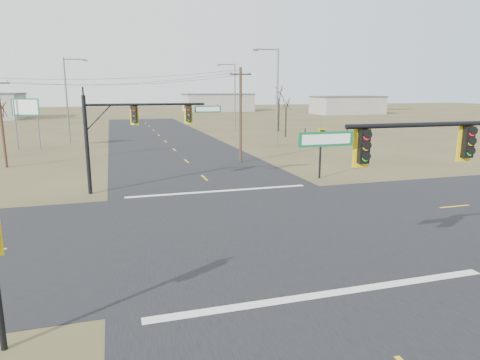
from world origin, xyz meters
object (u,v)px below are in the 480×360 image
streetlight_b (233,93)px  streetlight_c (68,96)px  utility_pole_near (241,114)px  streetlight_a (275,92)px  bare_tree_c (286,103)px  mast_arm_far (138,122)px  highway_sign (26,113)px  mast_arm_near (464,154)px  pedestal_signal_ne (322,141)px  bare_tree_d (279,91)px  utility_pole_far (1,120)px

streetlight_b → streetlight_c: streetlight_b is taller
utility_pole_near → streetlight_b: size_ratio=0.80×
streetlight_a → bare_tree_c: bearing=61.2°
streetlight_a → streetlight_b: (0.45, 19.41, -0.34)m
streetlight_a → streetlight_b: 19.42m
mast_arm_far → streetlight_c: 29.90m
highway_sign → bare_tree_c: bare_tree_c is taller
mast_arm_near → streetlight_a: 36.36m
pedestal_signal_ne → utility_pole_near: utility_pole_near is taller
mast_arm_far → bare_tree_d: size_ratio=1.13×
highway_sign → bare_tree_d: 36.64m
mast_arm_far → utility_pole_far: utility_pole_far is taller
highway_sign → streetlight_c: 7.19m
streetlight_b → streetlight_c: bearing=-156.6°
utility_pole_near → utility_pole_far: bearing=170.7°
utility_pole_far → streetlight_c: streetlight_c is taller
streetlight_a → streetlight_c: size_ratio=1.08×
utility_pole_near → streetlight_a: bearing=54.3°
streetlight_b → bare_tree_c: bearing=-64.0°
mast_arm_near → utility_pole_near: (-0.21, 25.54, 0.01)m
utility_pole_far → streetlight_b: (27.68, 26.23, 1.88)m
streetlight_c → bare_tree_c: (28.35, -1.59, -1.13)m
mast_arm_near → mast_arm_far: (-9.69, 16.84, 0.09)m
mast_arm_near → streetlight_a: (7.04, 35.63, 1.85)m
utility_pole_far → mast_arm_far: bearing=-48.7°
utility_pole_far → highway_sign: 11.47m
pedestal_signal_ne → streetlight_a: (3.58, 18.74, 3.46)m
mast_arm_far → bare_tree_d: bare_tree_d is taller
utility_pole_far → streetlight_b: 38.18m
pedestal_signal_ne → bare_tree_c: size_ratio=0.64×
utility_pole_near → streetlight_a: 12.56m
mast_arm_near → bare_tree_c: 46.02m
streetlight_c → streetlight_b: bearing=19.4°
streetlight_a → streetlight_b: size_ratio=1.06×
mast_arm_near → mast_arm_far: size_ratio=1.17×
utility_pole_near → utility_pole_far: size_ratio=1.10×
utility_pole_near → streetlight_b: 30.53m
streetlight_b → mast_arm_near: bearing=-95.2°
mast_arm_near → utility_pole_near: utility_pole_near is taller
utility_pole_far → bare_tree_d: size_ratio=0.98×
highway_sign → bare_tree_d: (34.48, 12.18, 2.30)m
bare_tree_c → utility_pole_far: bearing=-154.2°
highway_sign → streetlight_a: (27.28, -4.65, 2.27)m
streetlight_c → bare_tree_d: streetlight_c is taller
highway_sign → streetlight_a: size_ratio=0.50×
pedestal_signal_ne → bare_tree_c: bare_tree_c is taller
mast_arm_near → bare_tree_c: bearing=81.5°
utility_pole_near → streetlight_b: streetlight_b is taller
streetlight_c → pedestal_signal_ne: bearing=-57.3°
mast_arm_near → streetlight_c: (-16.25, 45.98, 1.39)m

